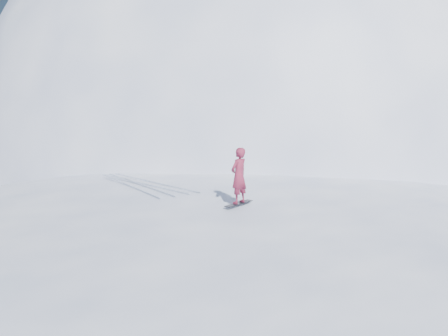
% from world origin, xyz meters
% --- Properties ---
extents(ground, '(400.00, 400.00, 0.00)m').
position_xyz_m(ground, '(0.00, 0.00, 0.00)').
color(ground, white).
rests_on(ground, ground).
extents(near_ridge, '(36.00, 28.00, 4.80)m').
position_xyz_m(near_ridge, '(1.00, 3.00, 0.00)').
color(near_ridge, white).
rests_on(near_ridge, ground).
extents(summit_peak, '(60.00, 56.00, 56.00)m').
position_xyz_m(summit_peak, '(22.00, 26.00, 0.00)').
color(summit_peak, white).
rests_on(summit_peak, ground).
extents(peak_shoulder, '(28.00, 24.00, 18.00)m').
position_xyz_m(peak_shoulder, '(10.00, 20.00, 0.00)').
color(peak_shoulder, white).
rests_on(peak_shoulder, ground).
extents(wind_bumps, '(16.00, 14.40, 1.00)m').
position_xyz_m(wind_bumps, '(-0.56, 2.12, 0.00)').
color(wind_bumps, white).
rests_on(wind_bumps, ground).
extents(snowboard, '(1.29, 0.65, 0.02)m').
position_xyz_m(snowboard, '(0.20, -0.62, 2.41)').
color(snowboard, black).
rests_on(snowboard, near_ridge).
extents(snowboarder, '(0.81, 0.66, 1.91)m').
position_xyz_m(snowboarder, '(0.20, -0.62, 3.38)').
color(snowboarder, maroon).
rests_on(snowboarder, snowboard).
extents(board_tracks, '(2.20, 5.99, 0.04)m').
position_xyz_m(board_tracks, '(-1.50, 4.48, 2.42)').
color(board_tracks, silver).
rests_on(board_tracks, ground).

